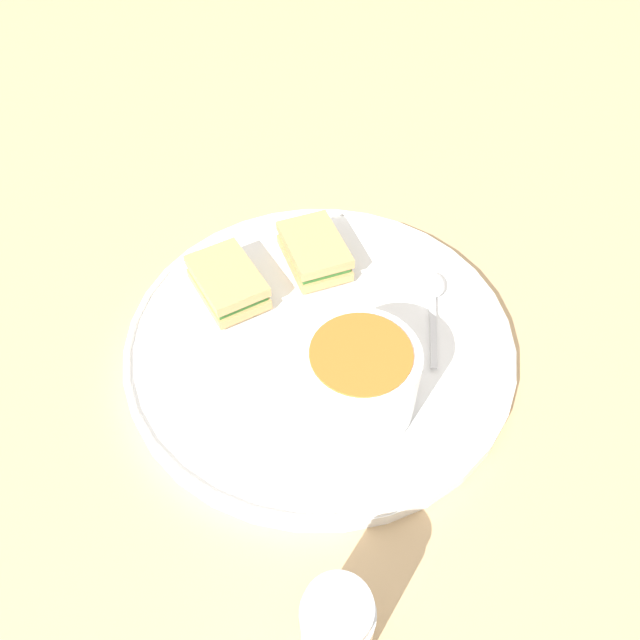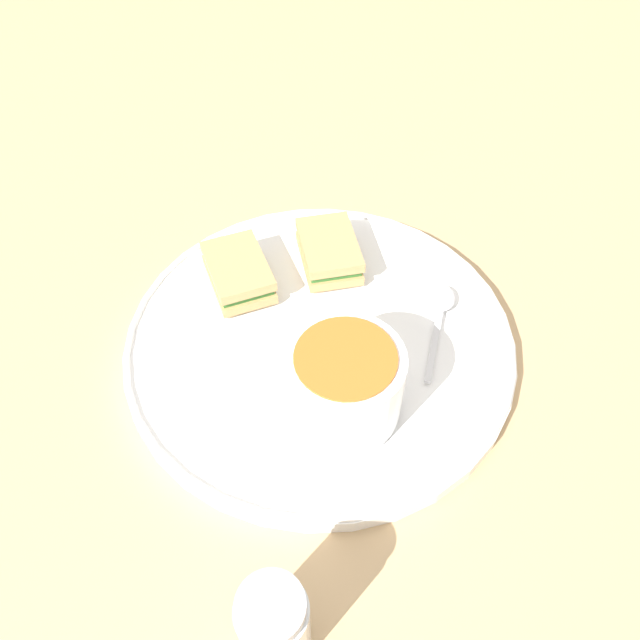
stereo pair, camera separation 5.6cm
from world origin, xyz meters
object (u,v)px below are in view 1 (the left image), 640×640
Objects in this scene: salt_shaker at (337,627)px; spoon at (433,292)px; soup_bowl at (359,378)px; sandwich_half_near at (314,251)px; sandwich_half_far at (228,282)px.

spoon is at bearing -158.54° from salt_shaker.
salt_shaker is at bearing 32.86° from soup_bowl.
sandwich_half_near is (0.04, -0.12, 0.01)m from spoon.
soup_bowl reaches higher than spoon.
soup_bowl is at bearing 51.73° from sandwich_half_near.
soup_bowl reaches higher than sandwich_half_near.
salt_shaker is (0.30, 0.12, 0.02)m from spoon.
salt_shaker is at bearing 167.64° from spoon.
sandwich_half_near is 1.14× the size of salt_shaker.
salt_shaker is at bearing 57.29° from sandwich_half_far.
soup_bowl is at bearing -147.14° from salt_shaker.
sandwich_half_near is at bearing 73.73° from spoon.
sandwich_half_far is at bearing -23.10° from sandwich_half_near.
spoon is 1.23× the size of salt_shaker.
sandwich_half_near is 0.09m from sandwich_half_far.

